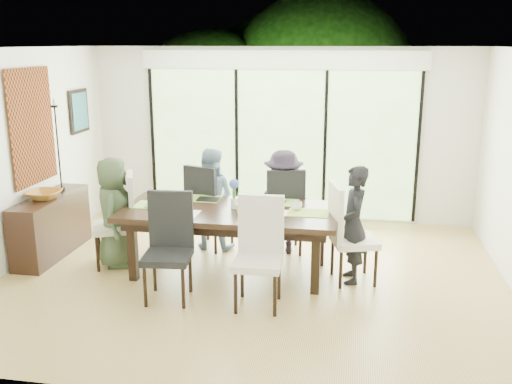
% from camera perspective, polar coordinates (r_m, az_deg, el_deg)
% --- Properties ---
extents(floor, '(6.00, 5.00, 0.01)m').
position_cam_1_polar(floor, '(7.00, -0.36, -8.50)').
color(floor, olive).
rests_on(floor, ground).
extents(ceiling, '(6.00, 5.00, 0.01)m').
position_cam_1_polar(ceiling, '(6.43, -0.40, 14.28)').
color(ceiling, white).
rests_on(ceiling, wall_back).
extents(wall_back, '(6.00, 0.02, 2.70)m').
position_cam_1_polar(wall_back, '(9.02, 2.50, 5.76)').
color(wall_back, silver).
rests_on(wall_back, floor).
extents(wall_front, '(6.00, 0.02, 2.70)m').
position_cam_1_polar(wall_front, '(4.23, -6.51, -4.81)').
color(wall_front, white).
rests_on(wall_front, floor).
extents(wall_left, '(0.02, 5.00, 2.70)m').
position_cam_1_polar(wall_left, '(7.70, -23.02, 3.04)').
color(wall_left, beige).
rests_on(wall_left, floor).
extents(glass_doors, '(4.20, 0.02, 2.30)m').
position_cam_1_polar(glass_doors, '(9.01, 2.46, 4.78)').
color(glass_doors, '#598C3F').
rests_on(glass_doors, wall_back).
extents(blinds_header, '(4.40, 0.06, 0.28)m').
position_cam_1_polar(blinds_header, '(8.86, 2.54, 13.08)').
color(blinds_header, white).
rests_on(blinds_header, wall_back).
extents(mullion_a, '(0.05, 0.04, 2.30)m').
position_cam_1_polar(mullion_a, '(9.50, -10.26, 5.08)').
color(mullion_a, black).
rests_on(mullion_a, wall_back).
extents(mullion_b, '(0.05, 0.04, 2.30)m').
position_cam_1_polar(mullion_b, '(9.11, -1.94, 4.91)').
color(mullion_b, black).
rests_on(mullion_b, wall_back).
extents(mullion_c, '(0.05, 0.04, 2.30)m').
position_cam_1_polar(mullion_c, '(8.93, 6.92, 4.61)').
color(mullion_c, black).
rests_on(mullion_c, wall_back).
extents(mullion_d, '(0.05, 0.04, 2.30)m').
position_cam_1_polar(mullion_d, '(8.97, 15.90, 4.19)').
color(mullion_d, black).
rests_on(mullion_d, wall_back).
extents(deck, '(6.00, 1.80, 0.10)m').
position_cam_1_polar(deck, '(10.19, 3.07, -1.26)').
color(deck, brown).
rests_on(deck, ground).
extents(rail_top, '(6.00, 0.08, 0.06)m').
position_cam_1_polar(rail_top, '(10.82, 3.63, 2.95)').
color(rail_top, brown).
rests_on(rail_top, deck).
extents(foliage_left, '(3.20, 3.20, 3.20)m').
position_cam_1_polar(foliage_left, '(11.97, -4.43, 8.40)').
color(foliage_left, '#14380F').
rests_on(foliage_left, ground).
extents(foliage_mid, '(4.00, 4.00, 4.00)m').
position_cam_1_polar(foliage_mid, '(12.19, 6.49, 10.16)').
color(foliage_mid, '#14380F').
rests_on(foliage_mid, ground).
extents(foliage_right, '(2.80, 2.80, 2.80)m').
position_cam_1_polar(foliage_right, '(11.47, 15.21, 6.74)').
color(foliage_right, '#14380F').
rests_on(foliage_right, ground).
extents(foliage_far, '(3.60, 3.60, 3.60)m').
position_cam_1_polar(foliage_far, '(12.99, 2.20, 9.73)').
color(foliage_far, '#14380F').
rests_on(foliage_far, ground).
extents(table_top, '(2.60, 1.19, 0.06)m').
position_cam_1_polar(table_top, '(6.88, -2.68, -1.98)').
color(table_top, black).
rests_on(table_top, floor).
extents(table_apron, '(2.38, 0.97, 0.11)m').
position_cam_1_polar(table_apron, '(6.91, -2.67, -2.76)').
color(table_apron, black).
rests_on(table_apron, floor).
extents(table_leg_fl, '(0.10, 0.10, 0.75)m').
position_cam_1_polar(table_leg_fl, '(6.93, -12.22, -5.72)').
color(table_leg_fl, black).
rests_on(table_leg_fl, floor).
extents(table_leg_fr, '(0.10, 0.10, 0.75)m').
position_cam_1_polar(table_leg_fr, '(6.46, 5.98, -6.99)').
color(table_leg_fr, black).
rests_on(table_leg_fr, floor).
extents(table_leg_bl, '(0.10, 0.10, 0.75)m').
position_cam_1_polar(table_leg_bl, '(7.69, -9.84, -3.54)').
color(table_leg_bl, black).
rests_on(table_leg_bl, floor).
extents(table_leg_br, '(0.10, 0.10, 0.75)m').
position_cam_1_polar(table_leg_br, '(7.27, 6.47, -4.50)').
color(table_leg_br, black).
rests_on(table_leg_br, floor).
extents(chair_left_end, '(0.65, 0.65, 1.19)m').
position_cam_1_polar(chair_left_end, '(7.39, -14.10, -2.71)').
color(chair_left_end, beige).
rests_on(chair_left_end, floor).
extents(chair_right_end, '(0.62, 0.62, 1.19)m').
position_cam_1_polar(chair_right_end, '(6.78, 9.85, -4.08)').
color(chair_right_end, white).
rests_on(chair_right_end, floor).
extents(chair_far_left, '(0.64, 0.64, 1.19)m').
position_cam_1_polar(chair_far_left, '(7.82, -4.53, -1.34)').
color(chair_far_left, black).
rests_on(chair_far_left, floor).
extents(chair_far_right, '(0.61, 0.61, 1.19)m').
position_cam_1_polar(chair_far_right, '(7.64, 2.76, -1.70)').
color(chair_far_right, black).
rests_on(chair_far_right, floor).
extents(chair_near_left, '(0.55, 0.55, 1.19)m').
position_cam_1_polar(chair_near_left, '(6.27, -8.89, -5.60)').
color(chair_near_left, black).
rests_on(chair_near_left, floor).
extents(chair_near_right, '(0.51, 0.51, 1.19)m').
position_cam_1_polar(chair_near_right, '(6.04, 0.19, -6.25)').
color(chair_near_right, silver).
rests_on(chair_near_right, floor).
extents(person_left_end, '(0.55, 0.73, 1.40)m').
position_cam_1_polar(person_left_end, '(7.36, -14.00, -1.96)').
color(person_left_end, '#3E4F35').
rests_on(person_left_end, floor).
extents(person_right_end, '(0.50, 0.71, 1.40)m').
position_cam_1_polar(person_right_end, '(6.75, 9.71, -3.25)').
color(person_right_end, black).
rests_on(person_right_end, floor).
extents(person_far_left, '(0.69, 0.47, 1.40)m').
position_cam_1_polar(person_far_left, '(7.78, -4.58, -0.65)').
color(person_far_left, '#7E9CB7').
rests_on(person_far_left, floor).
extents(person_far_right, '(0.70, 0.50, 1.40)m').
position_cam_1_polar(person_far_right, '(7.59, 2.75, -1.00)').
color(person_far_right, '#241C2A').
rests_on(person_far_right, floor).
extents(placemat_left, '(0.48, 0.35, 0.01)m').
position_cam_1_polar(placemat_left, '(7.13, -10.16, -1.30)').
color(placemat_left, '#77A83C').
rests_on(placemat_left, table_top).
extents(placemat_right, '(0.48, 0.35, 0.01)m').
position_cam_1_polar(placemat_right, '(6.73, 5.24, -2.09)').
color(placemat_right, '#8FB13F').
rests_on(placemat_right, table_top).
extents(placemat_far_l, '(0.48, 0.35, 0.01)m').
position_cam_1_polar(placemat_far_l, '(7.35, -5.43, -0.65)').
color(placemat_far_l, '#70A039').
rests_on(placemat_far_l, table_top).
extents(placemat_far_r, '(0.48, 0.35, 0.01)m').
position_cam_1_polar(placemat_far_r, '(7.15, 2.32, -1.02)').
color(placemat_far_r, '#7DB340').
rests_on(placemat_far_r, table_top).
extents(placemat_paper, '(0.48, 0.35, 0.01)m').
position_cam_1_polar(placemat_paper, '(6.73, -7.82, -2.17)').
color(placemat_paper, white).
rests_on(placemat_paper, table_top).
extents(tablet_far_l, '(0.28, 0.19, 0.01)m').
position_cam_1_polar(tablet_far_l, '(7.27, -4.78, -0.72)').
color(tablet_far_l, black).
rests_on(tablet_far_l, table_top).
extents(tablet_far_r, '(0.26, 0.18, 0.01)m').
position_cam_1_polar(tablet_far_r, '(7.11, 1.87, -1.04)').
color(tablet_far_r, black).
rests_on(tablet_far_r, table_top).
extents(papers, '(0.32, 0.24, 0.00)m').
position_cam_1_polar(papers, '(6.71, 3.07, -2.12)').
color(papers, white).
rests_on(papers, table_top).
extents(platter_base, '(0.28, 0.28, 0.03)m').
position_cam_1_polar(platter_base, '(6.72, -7.83, -2.04)').
color(platter_base, white).
rests_on(platter_base, table_top).
extents(platter_snacks, '(0.22, 0.22, 0.02)m').
position_cam_1_polar(platter_snacks, '(6.72, -7.83, -1.88)').
color(platter_snacks, '#CF5018').
rests_on(platter_snacks, table_top).
extents(vase, '(0.09, 0.09, 0.13)m').
position_cam_1_polar(vase, '(6.89, -2.19, -1.11)').
color(vase, silver).
rests_on(vase, table_top).
extents(hyacinth_stems, '(0.04, 0.04, 0.17)m').
position_cam_1_polar(hyacinth_stems, '(6.85, -2.20, -0.07)').
color(hyacinth_stems, '#337226').
rests_on(hyacinth_stems, table_top).
extents(hyacinth_blooms, '(0.12, 0.12, 0.12)m').
position_cam_1_polar(hyacinth_blooms, '(6.82, -2.21, 0.81)').
color(hyacinth_blooms, '#485EB4').
rests_on(hyacinth_blooms, table_top).
extents(laptop, '(0.40, 0.30, 0.03)m').
position_cam_1_polar(laptop, '(7.00, -9.67, -1.48)').
color(laptop, silver).
rests_on(laptop, table_top).
extents(cup_a, '(0.19, 0.19, 0.10)m').
position_cam_1_polar(cup_a, '(7.17, -7.89, -0.70)').
color(cup_a, white).
rests_on(cup_a, table_top).
extents(cup_b, '(0.13, 0.13, 0.10)m').
position_cam_1_polar(cup_b, '(6.73, -1.63, -1.62)').
color(cup_b, white).
rests_on(cup_b, table_top).
extents(cup_c, '(0.19, 0.19, 0.10)m').
position_cam_1_polar(cup_c, '(6.82, 4.07, -1.40)').
color(cup_c, white).
rests_on(cup_c, table_top).
extents(book, '(0.24, 0.28, 0.02)m').
position_cam_1_polar(book, '(6.86, -0.56, -1.63)').
color(book, white).
rests_on(book, table_top).
extents(sideboard, '(0.40, 1.43, 0.81)m').
position_cam_1_polar(sideboard, '(8.03, -19.79, -3.21)').
color(sideboard, black).
rests_on(sideboard, floor).
extents(bowl, '(0.43, 0.43, 0.10)m').
position_cam_1_polar(bowl, '(7.82, -20.43, -0.25)').
color(bowl, '#935E20').
rests_on(bowl, sideboard).
extents(candlestick_base, '(0.09, 0.09, 0.04)m').
position_cam_1_polar(candlestick_base, '(8.21, -18.85, 0.32)').
color(candlestick_base, black).
rests_on(candlestick_base, sideboard).
extents(candlestick_shaft, '(0.02, 0.02, 1.12)m').
position_cam_1_polar(candlestick_shaft, '(8.10, -19.18, 4.18)').
color(candlestick_shaft, black).
rests_on(candlestick_shaft, sideboard).
extents(candlestick_pan, '(0.09, 0.09, 0.03)m').
position_cam_1_polar(candlestick_pan, '(8.02, -19.52, 8.08)').
color(candlestick_pan, black).
rests_on(candlestick_pan, sideboard).
extents(candle, '(0.03, 0.03, 0.09)m').
position_cam_1_polar(candle, '(8.02, -19.55, 8.46)').
color(candle, silver).
rests_on(candle, sideboard).
extents(tapestry, '(0.02, 1.00, 1.50)m').
position_cam_1_polar(tapestry, '(7.96, -21.49, 6.10)').
color(tapestry, maroon).
rests_on(tapestry, wall_left).
extents(art_frame, '(0.03, 0.55, 0.65)m').
position_cam_1_polar(art_frame, '(9.08, -17.29, 7.73)').
color(art_frame, black).
rests_on(art_frame, wall_left).
extents(art_canvas, '(0.01, 0.45, 0.55)m').
position_cam_1_polar(art_canvas, '(9.07, -17.18, 7.73)').
color(art_canvas, '#1C4B5A').
rests_on(art_canvas, wall_left).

